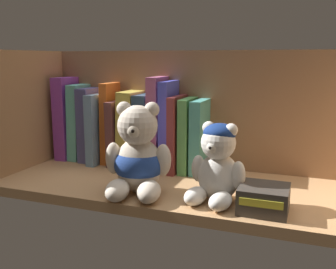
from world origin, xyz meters
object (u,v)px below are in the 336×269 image
object	(u,v)px
book_0	(70,117)
small_product_box	(264,199)
book_11	(191,134)
book_2	(93,124)
book_7	(148,130)
book_4	(113,122)
teddy_bear_smaller	(217,165)
book_9	(172,124)
book_8	(161,122)
book_5	(122,131)
book_6	(133,127)
book_10	(181,132)
book_3	(104,127)
teddy_bear_larger	(138,158)
book_1	(82,122)
book_12	(202,135)

from	to	relation	value
book_0	small_product_box	xyz separation A→B (cm)	(51.11, -20.03, -8.03)
book_11	book_0	bearing A→B (deg)	180.00
book_2	book_7	xyz separation A→B (cm)	(14.83, 0.00, -0.51)
book_4	book_2	bearing A→B (deg)	180.00
book_2	book_4	size ratio (longest dim) A/B	0.93
book_7	teddy_bear_smaller	bearing A→B (deg)	-40.77
book_0	book_9	size ratio (longest dim) A/B	1.02
book_2	book_8	size ratio (longest dim) A/B	0.86
book_5	book_6	world-z (taller)	book_6
book_5	book_10	size ratio (longest dim) A/B	0.90
book_3	teddy_bear_larger	distance (cm)	26.37
book_6	book_11	world-z (taller)	book_6
book_0	book_8	bearing A→B (deg)	-0.00
teddy_bear_smaller	book_0	bearing A→B (deg)	156.91
book_7	teddy_bear_larger	world-z (taller)	teddy_bear_larger
book_1	teddy_bear_larger	distance (cm)	31.15
book_8	book_1	bearing A→B (deg)	180.00
book_5	teddy_bear_larger	size ratio (longest dim) A/B	0.88
book_5	teddy_bear_larger	world-z (taller)	teddy_bear_larger
book_6	book_12	bearing A→B (deg)	0.00
book_7	small_product_box	world-z (taller)	book_7
book_12	book_9	bearing A→B (deg)	180.00
small_product_box	book_6	bearing A→B (deg)	149.00
book_12	book_4	bearing A→B (deg)	180.00
book_1	book_9	bearing A→B (deg)	-0.00
teddy_bear_smaller	book_4	bearing A→B (deg)	149.11
book_0	book_5	distance (cm)	14.84
book_10	book_0	bearing A→B (deg)	-180.00
book_8	book_11	xyz separation A→B (cm)	(7.33, 0.00, -2.25)
teddy_bear_smaller	book_9	bearing A→B (deg)	129.73
book_3	book_12	size ratio (longest dim) A/B	1.04
book_10	teddy_bear_smaller	bearing A→B (deg)	-54.84
book_12	teddy_bear_smaller	xyz separation A→B (cm)	(7.81, -18.20, -1.36)
teddy_bear_larger	book_2	bearing A→B (deg)	137.72
book_11	book_10	bearing A→B (deg)	180.00
book_2	book_3	distance (cm)	3.10
book_4	book_11	bearing A→B (deg)	-0.00
book_1	book_4	distance (cm)	8.85
book_6	book_10	xyz separation A→B (cm)	(12.10, 0.00, -0.29)
book_1	teddy_bear_smaller	bearing A→B (deg)	-24.87
book_2	book_7	size ratio (longest dim) A/B	1.06
book_1	book_8	world-z (taller)	book_8
book_6	teddy_bear_smaller	distance (cm)	30.92
teddy_bear_smaller	small_product_box	distance (cm)	9.74
book_1	book_11	bearing A→B (deg)	-0.00
book_9	book_4	bearing A→B (deg)	180.00
book_8	book_10	xyz separation A→B (cm)	(5.02, 0.00, -2.02)
teddy_bear_smaller	book_12	bearing A→B (deg)	113.22
book_4	book_11	size ratio (longest dim) A/B	1.17
book_3	book_12	world-z (taller)	book_3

